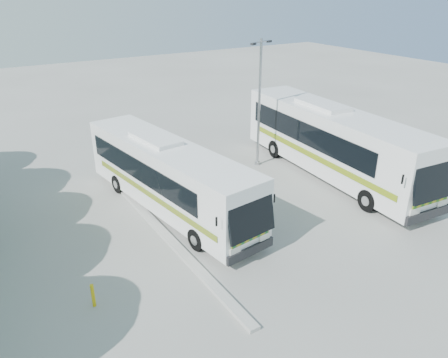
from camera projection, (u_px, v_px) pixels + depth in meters
ground at (219, 230)px, 19.71m from camera, size 100.00×100.00×0.00m
kerb_divider at (154, 223)px, 20.12m from camera, size 0.40×16.00×0.15m
coach_main at (168, 175)px, 20.85m from camera, size 3.91×12.11×3.30m
coach_adjacent at (333, 141)px, 24.58m from camera, size 3.81×13.81×3.78m
lamppost at (259, 99)px, 25.16m from camera, size 1.78×0.73×7.45m
bollard at (93, 295)px, 14.92m from camera, size 0.14×0.14×0.89m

